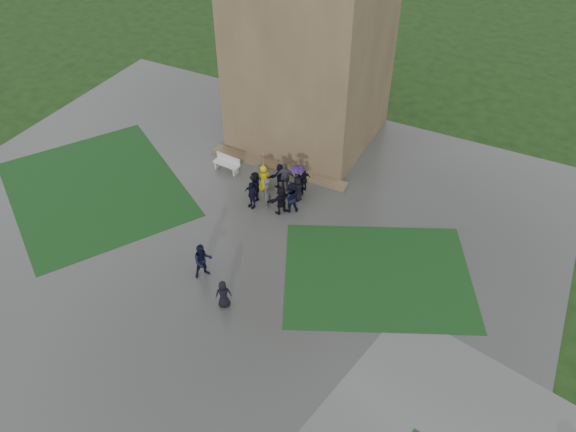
% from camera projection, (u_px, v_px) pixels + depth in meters
% --- Properties ---
extents(ground, '(120.00, 120.00, 0.00)m').
position_uv_depth(ground, '(174.00, 284.00, 26.95)').
color(ground, black).
extents(plaza, '(34.00, 34.00, 0.02)m').
position_uv_depth(plaza, '(198.00, 258.00, 28.29)').
color(plaza, '#3A3A37').
rests_on(plaza, ground).
extents(lawn_inset_left, '(14.10, 13.46, 0.01)m').
position_uv_depth(lawn_inset_left, '(95.00, 189.00, 32.57)').
color(lawn_inset_left, '#123414').
rests_on(lawn_inset_left, plaza).
extents(lawn_inset_right, '(11.12, 10.15, 0.01)m').
position_uv_depth(lawn_inset_right, '(377.00, 275.00, 27.37)').
color(lawn_inset_right, '#123414').
rests_on(lawn_inset_right, plaza).
extents(tower_plinth, '(9.00, 0.80, 0.22)m').
position_uv_depth(tower_plinth, '(277.00, 167.00, 34.02)').
color(tower_plinth, brown).
rests_on(tower_plinth, plaza).
extents(bench, '(1.74, 0.68, 0.99)m').
position_uv_depth(bench, '(227.00, 163.00, 33.63)').
color(bench, silver).
rests_on(bench, plaza).
extents(visitor_cluster, '(3.46, 3.64, 2.57)m').
position_uv_depth(visitor_cluster, '(277.00, 183.00, 31.30)').
color(visitor_cluster, black).
rests_on(visitor_cluster, plaza).
extents(pedestrian_mid, '(1.02, 1.07, 1.93)m').
position_uv_depth(pedestrian_mid, '(203.00, 261.00, 26.75)').
color(pedestrian_mid, black).
rests_on(pedestrian_mid, plaza).
extents(pedestrian_near, '(0.89, 0.84, 1.51)m').
position_uv_depth(pedestrian_near, '(223.00, 294.00, 25.43)').
color(pedestrian_near, black).
rests_on(pedestrian_near, plaza).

